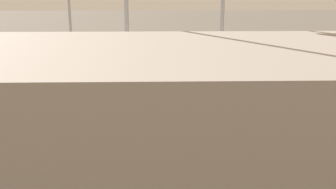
% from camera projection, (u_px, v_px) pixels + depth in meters
% --- Properties ---
extents(ground_plane, '(400.00, 400.00, 0.00)m').
position_uv_depth(ground_plane, '(214.00, 106.00, 60.03)').
color(ground_plane, '#60594F').
extents(track_bed_0, '(140.00, 2.80, 0.12)m').
position_uv_depth(track_bed_0, '(204.00, 85.00, 72.06)').
color(track_bed_0, '#3D3833').
rests_on(track_bed_0, ground_plane).
extents(track_bed_1, '(140.00, 2.80, 0.12)m').
position_uv_depth(track_bed_1, '(208.00, 92.00, 67.24)').
color(track_bed_1, '#3D3833').
rests_on(track_bed_1, ground_plane).
extents(track_bed_2, '(140.00, 2.80, 0.12)m').
position_uv_depth(track_bed_2, '(211.00, 101.00, 62.43)').
color(track_bed_2, '#3D3833').
rests_on(track_bed_2, ground_plane).
extents(track_bed_3, '(140.00, 2.80, 0.12)m').
position_uv_depth(track_bed_3, '(216.00, 111.00, 57.61)').
color(track_bed_3, '#3D3833').
rests_on(track_bed_3, ground_plane).
extents(track_bed_4, '(140.00, 2.80, 0.12)m').
position_uv_depth(track_bed_4, '(222.00, 123.00, 52.79)').
color(track_bed_4, '#4C443D').
rests_on(track_bed_4, ground_plane).
extents(track_bed_5, '(140.00, 2.80, 0.12)m').
position_uv_depth(track_bed_5, '(228.00, 137.00, 47.97)').
color(track_bed_5, '#4C443D').
rests_on(track_bed_5, ground_plane).
extents(train_on_track_1, '(10.00, 3.00, 5.00)m').
position_uv_depth(train_on_track_1, '(205.00, 80.00, 66.67)').
color(train_on_track_1, gold).
rests_on(train_on_track_1, ground_plane).
extents(train_on_track_3, '(71.40, 3.06, 3.80)m').
position_uv_depth(train_on_track_3, '(117.00, 98.00, 56.72)').
color(train_on_track_3, silver).
rests_on(train_on_track_3, ground_plane).
extents(train_on_track_0, '(47.20, 3.06, 3.80)m').
position_uv_depth(train_on_track_0, '(44.00, 75.00, 70.80)').
color(train_on_track_0, '#A8AAB2').
rests_on(train_on_track_0, ground_plane).
extents(light_mast_1, '(2.80, 0.70, 23.87)m').
position_uv_depth(light_mast_1, '(223.00, 2.00, 41.60)').
color(light_mast_1, '#9EA0A5').
rests_on(light_mast_1, ground_plane).
extents(maintenance_shed, '(47.49, 17.14, 13.65)m').
position_uv_depth(maintenance_shed, '(66.00, 154.00, 26.70)').
color(maintenance_shed, '#9E9389').
rests_on(maintenance_shed, ground_plane).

